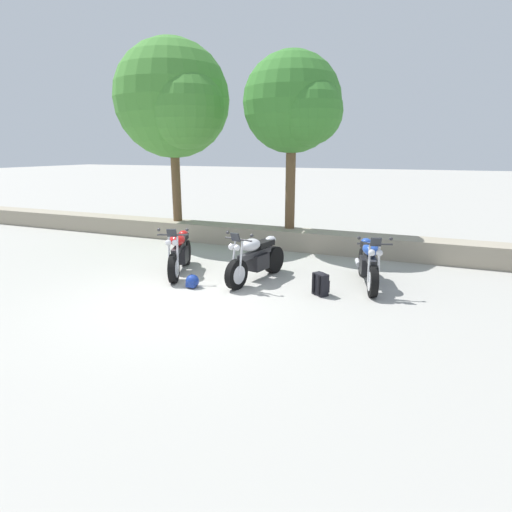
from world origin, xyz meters
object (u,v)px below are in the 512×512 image
(leafy_tree_mid_left, at_px, (296,105))
(rider_helmet, at_px, (192,281))
(motorcycle_red_near_left, at_px, (179,253))
(leafy_tree_far_left, at_px, (175,102))
(motorcycle_silver_centre, at_px, (255,259))
(motorcycle_blue_far_right, at_px, (369,263))
(rider_backpack, at_px, (321,283))

(leafy_tree_mid_left, bearing_deg, rider_helmet, -100.43)
(motorcycle_red_near_left, relative_size, leafy_tree_far_left, 0.36)
(motorcycle_silver_centre, xyz_separation_m, rider_helmet, (-1.02, -0.95, -0.35))
(motorcycle_blue_far_right, bearing_deg, rider_helmet, -155.21)
(motorcycle_blue_far_right, distance_m, rider_helmet, 3.69)
(motorcycle_red_near_left, distance_m, rider_helmet, 1.19)
(motorcycle_red_near_left, height_order, motorcycle_silver_centre, same)
(motorcycle_silver_centre, xyz_separation_m, leafy_tree_mid_left, (-0.22, 3.38, 3.46))
(rider_backpack, bearing_deg, leafy_tree_mid_left, 115.15)
(motorcycle_blue_far_right, relative_size, rider_backpack, 4.32)
(motorcycle_blue_far_right, height_order, leafy_tree_far_left, leafy_tree_far_left)
(motorcycle_blue_far_right, height_order, rider_helmet, motorcycle_blue_far_right)
(motorcycle_silver_centre, xyz_separation_m, motorcycle_blue_far_right, (2.31, 0.59, 0.00))
(rider_helmet, height_order, leafy_tree_far_left, leafy_tree_far_left)
(motorcycle_red_near_left, bearing_deg, leafy_tree_mid_left, 65.57)
(leafy_tree_far_left, distance_m, leafy_tree_mid_left, 3.73)
(motorcycle_silver_centre, xyz_separation_m, rider_backpack, (1.54, -0.38, -0.24))
(rider_helmet, bearing_deg, leafy_tree_mid_left, 79.57)
(rider_backpack, height_order, rider_helmet, rider_backpack)
(motorcycle_silver_centre, bearing_deg, leafy_tree_far_left, 140.67)
(motorcycle_red_near_left, height_order, rider_backpack, motorcycle_red_near_left)
(motorcycle_blue_far_right, xyz_separation_m, rider_backpack, (-0.77, -0.97, -0.24))
(motorcycle_red_near_left, bearing_deg, leafy_tree_far_left, 122.00)
(motorcycle_blue_far_right, bearing_deg, motorcycle_silver_centre, -165.75)
(motorcycle_red_near_left, distance_m, motorcycle_silver_centre, 1.83)
(motorcycle_red_near_left, height_order, leafy_tree_far_left, leafy_tree_far_left)
(motorcycle_blue_far_right, height_order, rider_backpack, motorcycle_blue_far_right)
(motorcycle_red_near_left, relative_size, rider_backpack, 4.19)
(motorcycle_red_near_left, distance_m, leafy_tree_mid_left, 5.20)
(rider_backpack, xyz_separation_m, leafy_tree_far_left, (-5.48, 3.61, 3.93))
(motorcycle_blue_far_right, relative_size, rider_helmet, 7.25)
(motorcycle_blue_far_right, relative_size, leafy_tree_mid_left, 0.42)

